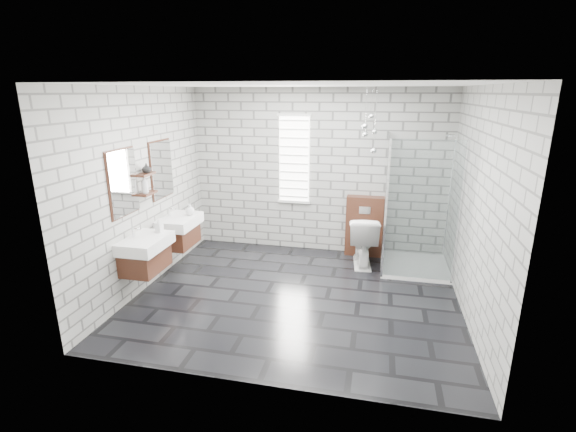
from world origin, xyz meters
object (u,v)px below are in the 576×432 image
(vanity_left, at_px, (143,244))
(cistern_panel, at_px, (364,226))
(shower_enclosure, at_px, (410,239))
(toilet, at_px, (363,240))
(vanity_right, at_px, (177,223))

(vanity_left, bearing_deg, cistern_panel, 38.79)
(shower_enclosure, relative_size, toilet, 2.53)
(vanity_left, bearing_deg, toilet, 33.15)
(toilet, bearing_deg, vanity_right, 10.95)
(toilet, bearing_deg, vanity_left, 27.19)
(cistern_panel, height_order, toilet, cistern_panel)
(vanity_left, xyz_separation_m, vanity_right, (0.00, 0.95, 0.00))
(shower_enclosure, bearing_deg, toilet, 171.15)
(shower_enclosure, height_order, toilet, shower_enclosure)
(cistern_panel, bearing_deg, vanity_left, -141.21)
(vanity_right, height_order, cistern_panel, vanity_right)
(vanity_left, bearing_deg, shower_enclosure, 25.95)
(cistern_panel, bearing_deg, toilet, -90.00)
(shower_enclosure, bearing_deg, vanity_right, -168.18)
(shower_enclosure, distance_m, toilet, 0.72)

